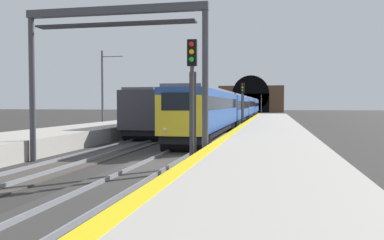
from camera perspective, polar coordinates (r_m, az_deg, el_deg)
ground_plane at (r=17.82m, az=-4.97°, el=-6.64°), size 320.00×320.00×0.00m
platform_right at (r=17.03m, az=10.60°, el=-5.36°), size 112.00×4.94×1.01m
platform_right_edge_strip at (r=17.15m, az=3.16°, el=-3.55°), size 112.00×0.50×0.01m
track_main_line at (r=17.82m, az=-4.98°, el=-6.51°), size 160.00×3.12×0.21m
track_adjacent_line at (r=19.44m, az=-17.12°, el=-5.86°), size 160.00×2.71×0.21m
train_main_approaching at (r=61.05m, az=6.81°, el=1.81°), size 80.18×2.79×3.89m
train_adjacent_platform at (r=48.54m, az=0.53°, el=1.75°), size 42.02×3.31×4.85m
railway_signal_near at (r=16.02m, az=0.03°, el=3.91°), size 0.39×0.38×5.33m
railway_signal_mid at (r=42.35m, az=7.20°, el=2.66°), size 0.39×0.38×4.98m
railway_signal_far at (r=108.39m, az=9.83°, el=2.46°), size 0.39×0.38×5.25m
overhead_signal_gantry at (r=18.87m, az=-10.98°, el=10.34°), size 0.70×8.68×7.18m
tunnel_portal at (r=129.63m, az=8.37°, el=2.99°), size 2.31×20.69×11.76m
catenary_mast_near at (r=41.30m, az=-12.58°, el=4.20°), size 0.22×2.31×8.08m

